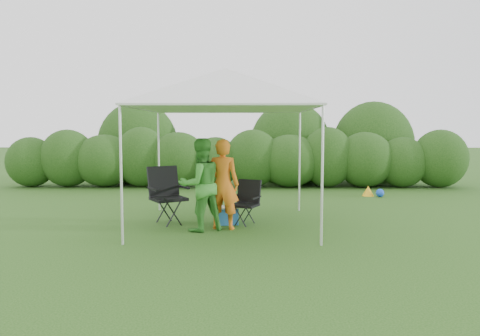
{
  "coord_description": "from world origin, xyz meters",
  "views": [
    {
      "loc": [
        0.38,
        -7.92,
        1.76
      ],
      "look_at": [
        0.26,
        0.4,
        1.05
      ],
      "focal_mm": 35.0,
      "sensor_mm": 36.0,
      "label": 1
    }
  ],
  "objects_px": {
    "chair_left": "(166,191)",
    "man": "(223,184)",
    "canopy": "(226,89)",
    "chair_right": "(246,199)",
    "woman": "(200,185)",
    "cooler": "(228,215)"
  },
  "relations": [
    {
      "from": "woman",
      "to": "cooler",
      "type": "height_order",
      "value": "woman"
    },
    {
      "from": "chair_right",
      "to": "canopy",
      "type": "bearing_deg",
      "value": -143.58
    },
    {
      "from": "man",
      "to": "cooler",
      "type": "relative_size",
      "value": 3.68
    },
    {
      "from": "canopy",
      "to": "man",
      "type": "bearing_deg",
      "value": -96.63
    },
    {
      "from": "cooler",
      "to": "man",
      "type": "bearing_deg",
      "value": -107.78
    },
    {
      "from": "canopy",
      "to": "cooler",
      "type": "relative_size",
      "value": 7.24
    },
    {
      "from": "woman",
      "to": "cooler",
      "type": "bearing_deg",
      "value": -158.33
    },
    {
      "from": "chair_right",
      "to": "woman",
      "type": "bearing_deg",
      "value": -119.04
    },
    {
      "from": "woman",
      "to": "chair_left",
      "type": "bearing_deg",
      "value": -73.05
    },
    {
      "from": "canopy",
      "to": "man",
      "type": "distance_m",
      "value": 1.71
    },
    {
      "from": "chair_right",
      "to": "chair_left",
      "type": "distance_m",
      "value": 1.49
    },
    {
      "from": "chair_left",
      "to": "cooler",
      "type": "bearing_deg",
      "value": -36.21
    },
    {
      "from": "canopy",
      "to": "chair_left",
      "type": "bearing_deg",
      "value": 172.61
    },
    {
      "from": "man",
      "to": "chair_left",
      "type": "bearing_deg",
      "value": -14.05
    },
    {
      "from": "chair_left",
      "to": "man",
      "type": "xyz_separation_m",
      "value": [
        1.07,
        -0.5,
        0.19
      ]
    },
    {
      "from": "canopy",
      "to": "chair_right",
      "type": "height_order",
      "value": "canopy"
    },
    {
      "from": "chair_right",
      "to": "chair_left",
      "type": "xyz_separation_m",
      "value": [
        -1.48,
        0.06,
        0.14
      ]
    },
    {
      "from": "chair_left",
      "to": "canopy",
      "type": "bearing_deg",
      "value": -39.05
    },
    {
      "from": "canopy",
      "to": "woman",
      "type": "relative_size",
      "value": 1.95
    },
    {
      "from": "canopy",
      "to": "woman",
      "type": "xyz_separation_m",
      "value": [
        -0.41,
        -0.5,
        -1.67
      ]
    },
    {
      "from": "canopy",
      "to": "chair_left",
      "type": "xyz_separation_m",
      "value": [
        -1.11,
        0.14,
        -1.87
      ]
    },
    {
      "from": "chair_left",
      "to": "man",
      "type": "height_order",
      "value": "man"
    }
  ]
}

